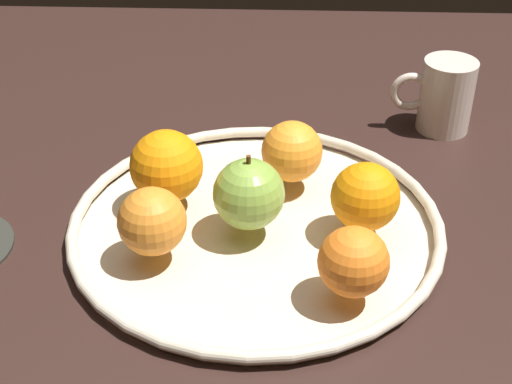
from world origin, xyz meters
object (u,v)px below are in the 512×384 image
at_px(orange_front_left, 353,262).
at_px(ambient_mug, 444,95).
at_px(fruit_bowl, 256,224).
at_px(apple, 249,194).
at_px(orange_front_right, 365,197).
at_px(orange_back_right, 292,151).
at_px(orange_center, 166,166).
at_px(orange_back_left, 152,221).

distance_m(orange_front_left, ambient_mug, 0.35).
relative_size(fruit_bowl, ambient_mug, 3.71).
bearing_deg(apple, orange_front_left, 135.37).
height_order(orange_front_right, ambient_mug, ambient_mug).
relative_size(orange_back_right, orange_center, 0.87).
xyz_separation_m(orange_back_left, ambient_mug, (-0.31, -0.28, -0.00)).
bearing_deg(orange_front_left, orange_center, -37.04).
bearing_deg(orange_back_right, ambient_mug, -141.47).
bearing_deg(orange_center, orange_front_left, 142.96).
bearing_deg(ambient_mug, orange_front_right, 63.44).
bearing_deg(fruit_bowl, orange_front_left, 130.15).
relative_size(fruit_bowl, orange_center, 5.03).
distance_m(orange_center, ambient_mug, 0.37).
height_order(apple, ambient_mug, apple).
bearing_deg(ambient_mug, orange_center, 31.27).
bearing_deg(orange_back_right, apple, 63.89).
distance_m(orange_back_left, ambient_mug, 0.42).
height_order(fruit_bowl, orange_back_right, orange_back_right).
bearing_deg(apple, orange_back_right, -116.11).
bearing_deg(orange_back_right, fruit_bowl, 64.60).
bearing_deg(orange_center, apple, 153.51).
height_order(orange_back_right, orange_front_right, orange_front_right).
xyz_separation_m(orange_back_left, orange_center, (-0.00, -0.09, 0.01)).
distance_m(orange_front_right, orange_back_left, 0.20).
bearing_deg(orange_back_left, fruit_bowl, -149.54).
distance_m(orange_back_left, orange_front_left, 0.19).
bearing_deg(orange_front_left, orange_front_right, -100.54).
xyz_separation_m(orange_front_left, ambient_mug, (-0.13, -0.33, -0.00)).
height_order(orange_front_right, orange_front_left, orange_front_right).
bearing_deg(ambient_mug, orange_back_left, 41.36).
height_order(fruit_bowl, orange_back_left, orange_back_left).
relative_size(orange_back_left, ambient_mug, 0.64).
distance_m(apple, orange_front_right, 0.11).
height_order(fruit_bowl, orange_front_left, orange_front_left).
bearing_deg(orange_front_right, apple, 1.04).
bearing_deg(orange_front_left, orange_back_left, -15.16).
height_order(apple, orange_back_right, apple).
distance_m(apple, orange_back_right, 0.09).
bearing_deg(orange_back_left, orange_center, -90.89).
distance_m(orange_front_right, ambient_mug, 0.26).
xyz_separation_m(orange_back_right, orange_back_left, (0.13, 0.13, -0.00)).
height_order(orange_front_right, orange_back_left, orange_front_right).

